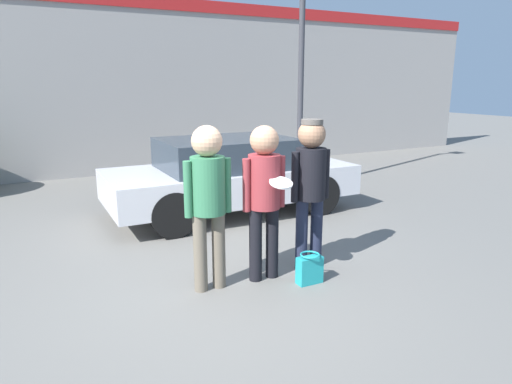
{
  "coord_description": "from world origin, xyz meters",
  "views": [
    {
      "loc": [
        -2.02,
        -4.58,
        2.27
      ],
      "look_at": [
        0.38,
        0.07,
        1.01
      ],
      "focal_mm": 32.0,
      "sensor_mm": 36.0,
      "label": 1
    }
  ],
  "objects_px": {
    "parked_car_near": "(230,175)",
    "handbag": "(310,269)",
    "person_middle_with_frisbee": "(264,188)",
    "person_right": "(311,179)",
    "person_left": "(208,192)"
  },
  "relations": [
    {
      "from": "handbag",
      "to": "person_right",
      "type": "bearing_deg",
      "value": 57.77
    },
    {
      "from": "parked_car_near",
      "to": "handbag",
      "type": "distance_m",
      "value": 3.19
    },
    {
      "from": "person_middle_with_frisbee",
      "to": "parked_car_near",
      "type": "height_order",
      "value": "person_middle_with_frisbee"
    },
    {
      "from": "person_middle_with_frisbee",
      "to": "person_right",
      "type": "bearing_deg",
      "value": 4.88
    },
    {
      "from": "handbag",
      "to": "parked_car_near",
      "type": "bearing_deg",
      "value": 82.71
    },
    {
      "from": "person_left",
      "to": "person_middle_with_frisbee",
      "type": "relative_size",
      "value": 1.01
    },
    {
      "from": "person_middle_with_frisbee",
      "to": "handbag",
      "type": "xyz_separation_m",
      "value": [
        0.4,
        -0.36,
        -0.93
      ]
    },
    {
      "from": "person_left",
      "to": "handbag",
      "type": "height_order",
      "value": "person_left"
    },
    {
      "from": "person_middle_with_frisbee",
      "to": "person_right",
      "type": "relative_size",
      "value": 0.98
    },
    {
      "from": "parked_car_near",
      "to": "person_right",
      "type": "bearing_deg",
      "value": -92.85
    },
    {
      "from": "person_middle_with_frisbee",
      "to": "handbag",
      "type": "relative_size",
      "value": 5.06
    },
    {
      "from": "person_middle_with_frisbee",
      "to": "parked_car_near",
      "type": "xyz_separation_m",
      "value": [
        0.8,
        2.76,
        -0.41
      ]
    },
    {
      "from": "person_left",
      "to": "handbag",
      "type": "xyz_separation_m",
      "value": [
        1.07,
        -0.4,
        -0.95
      ]
    },
    {
      "from": "person_right",
      "to": "person_left",
      "type": "bearing_deg",
      "value": -179.14
    },
    {
      "from": "person_left",
      "to": "person_middle_with_frisbee",
      "type": "distance_m",
      "value": 0.67
    }
  ]
}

